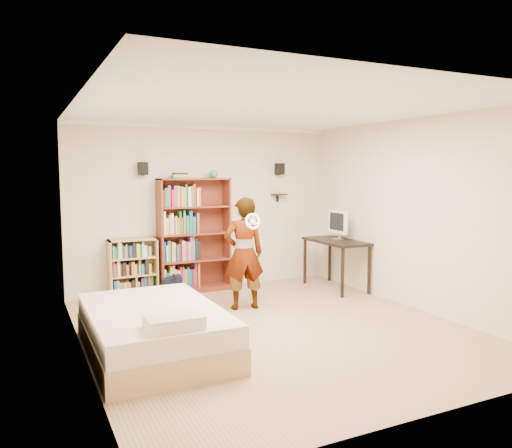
{
  "coord_description": "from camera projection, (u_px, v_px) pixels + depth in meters",
  "views": [
    {
      "loc": [
        -2.82,
        -5.34,
        1.95
      ],
      "look_at": [
        0.03,
        0.6,
        1.26
      ],
      "focal_mm": 35.0,
      "sensor_mm": 36.0,
      "label": 1
    }
  ],
  "objects": [
    {
      "name": "ground",
      "position": [
        275.0,
        329.0,
        6.21
      ],
      "size": [
        4.5,
        5.0,
        0.01
      ],
      "primitive_type": "cube",
      "color": "tan",
      "rests_on": "ground"
    },
    {
      "name": "room_shell",
      "position": [
        276.0,
        187.0,
        6.02
      ],
      "size": [
        4.52,
        5.02,
        2.71
      ],
      "color": "beige",
      "rests_on": "ground"
    },
    {
      "name": "crown_molding",
      "position": [
        276.0,
        111.0,
        5.93
      ],
      "size": [
        4.5,
        5.0,
        0.06
      ],
      "color": "white",
      "rests_on": "room_shell"
    },
    {
      "name": "speaker_left",
      "position": [
        143.0,
        169.0,
        7.7
      ],
      "size": [
        0.14,
        0.12,
        0.2
      ],
      "primitive_type": "cube",
      "color": "black",
      "rests_on": "room_shell"
    },
    {
      "name": "speaker_right",
      "position": [
        280.0,
        169.0,
        8.73
      ],
      "size": [
        0.14,
        0.12,
        0.2
      ],
      "primitive_type": "cube",
      "color": "black",
      "rests_on": "room_shell"
    },
    {
      "name": "wall_shelf",
      "position": [
        279.0,
        195.0,
        8.79
      ],
      "size": [
        0.25,
        0.16,
        0.02
      ],
      "primitive_type": "cube",
      "color": "black",
      "rests_on": "room_shell"
    },
    {
      "name": "tall_bookshelf",
      "position": [
        194.0,
        235.0,
        8.09
      ],
      "size": [
        1.17,
        0.34,
        1.85
      ],
      "primitive_type": null,
      "color": "brown",
      "rests_on": "ground"
    },
    {
      "name": "low_bookshelf",
      "position": [
        133.0,
        268.0,
        7.74
      ],
      "size": [
        0.74,
        0.28,
        0.92
      ],
      "primitive_type": null,
      "color": "#D4B572",
      "rests_on": "ground"
    },
    {
      "name": "computer_desk",
      "position": [
        336.0,
        264.0,
        8.33
      ],
      "size": [
        0.6,
        1.2,
        0.82
      ],
      "primitive_type": null,
      "color": "black",
      "rests_on": "ground"
    },
    {
      "name": "imac",
      "position": [
        337.0,
        225.0,
        8.34
      ],
      "size": [
        0.15,
        0.49,
        0.49
      ],
      "primitive_type": null,
      "rotation": [
        0.0,
        0.0,
        0.11
      ],
      "color": "white",
      "rests_on": "computer_desk"
    },
    {
      "name": "daybed",
      "position": [
        154.0,
        324.0,
        5.39
      ],
      "size": [
        1.36,
        2.09,
        0.62
      ],
      "primitive_type": null,
      "color": "white",
      "rests_on": "ground"
    },
    {
      "name": "person",
      "position": [
        244.0,
        253.0,
        7.06
      ],
      "size": [
        0.63,
        0.46,
        1.6
      ],
      "primitive_type": "imported",
      "rotation": [
        0.0,
        0.0,
        3.0
      ],
      "color": "black",
      "rests_on": "ground"
    },
    {
      "name": "wii_wheel",
      "position": [
        253.0,
        222.0,
        6.75
      ],
      "size": [
        0.23,
        0.09,
        0.23
      ],
      "primitive_type": "torus",
      "rotation": [
        1.36,
        0.0,
        0.0
      ],
      "color": "white",
      "rests_on": "person"
    },
    {
      "name": "navy_bag",
      "position": [
        174.0,
        289.0,
        7.44
      ],
      "size": [
        0.33,
        0.23,
        0.42
      ],
      "primitive_type": null,
      "rotation": [
        0.0,
        0.0,
        -0.11
      ],
      "color": "black",
      "rests_on": "ground"
    }
  ]
}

